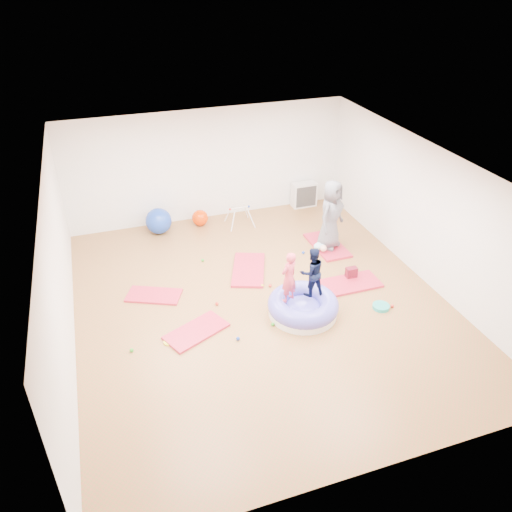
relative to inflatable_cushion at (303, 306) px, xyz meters
name	(u,v)px	position (x,y,z in m)	size (l,w,h in m)	color
room	(261,241)	(-0.64, 0.58, 1.23)	(7.01, 8.01, 2.81)	#9E5A35
gym_mat_front_left	(196,331)	(-2.05, 0.10, -0.14)	(1.14, 0.57, 0.05)	red
gym_mat_mid_left	(154,295)	(-2.60, 1.47, -0.14)	(1.06, 0.53, 0.04)	red
gym_mat_center_back	(249,270)	(-0.52, 1.75, -0.14)	(1.33, 0.66, 0.06)	red
gym_mat_right	(350,284)	(1.30, 0.57, -0.14)	(1.26, 0.63, 0.05)	red
gym_mat_rear_right	(327,245)	(1.55, 2.16, -0.14)	(1.31, 0.66, 0.05)	red
inflatable_cushion	(303,306)	(0.00, 0.00, 0.00)	(1.35, 1.35, 0.42)	white
child_pink	(289,275)	(-0.29, 0.07, 0.73)	(0.37, 0.24, 1.02)	#D83D53
child_navy	(312,270)	(0.19, 0.11, 0.72)	(0.48, 0.37, 0.99)	black
adult_caregiver	(331,215)	(1.54, 2.09, 0.70)	(0.79, 0.51, 1.61)	slate
infant	(321,246)	(1.30, 1.97, -0.01)	(0.33, 0.34, 0.20)	#9FCBE2
ball_pit_balls	(256,298)	(-0.69, 0.71, -0.13)	(5.01, 2.89, 0.07)	#183BAD
exercise_ball_blue	(159,221)	(-2.05, 4.10, 0.15)	(0.63, 0.63, 0.63)	#183BAD
exercise_ball_orange	(200,218)	(-1.01, 4.17, 0.04)	(0.40, 0.40, 0.40)	#DE3300
infant_play_gym	(240,213)	(-0.08, 3.83, 0.17)	(0.65, 0.62, 0.50)	silver
cube_shelf	(304,195)	(1.90, 4.37, 0.16)	(0.66, 0.32, 0.66)	silver
balance_disc	(381,307)	(1.50, -0.33, -0.13)	(0.33, 0.33, 0.07)	teal
backpack	(351,273)	(1.44, 0.77, -0.03)	(0.23, 0.14, 0.27)	#AB0D2E
yellow_toy	(169,342)	(-2.57, -0.02, -0.15)	(0.19, 0.19, 0.03)	yellow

